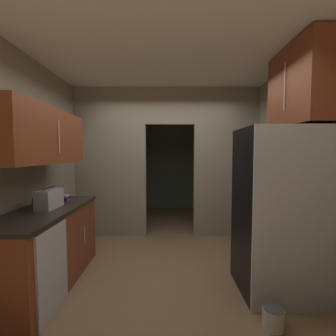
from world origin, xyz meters
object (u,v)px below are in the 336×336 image
at_px(refrigerator, 279,211).
at_px(paint_can, 272,318).
at_px(boombox, 48,199).
at_px(dishwasher, 52,271).
at_px(book_stack, 63,198).

bearing_deg(refrigerator, paint_can, -118.09).
height_order(refrigerator, boombox, refrigerator).
xyz_separation_m(dishwasher, paint_can, (2.02, -0.18, -0.33)).
bearing_deg(dishwasher, paint_can, -4.96).
relative_size(refrigerator, dishwasher, 2.14).
bearing_deg(book_stack, refrigerator, -11.87).
relative_size(book_stack, paint_can, 0.87).
xyz_separation_m(boombox, book_stack, (-0.02, 0.43, -0.07)).
bearing_deg(boombox, refrigerator, -2.76).
bearing_deg(dishwasher, book_stack, 107.65).
bearing_deg(refrigerator, book_stack, 168.13).
bearing_deg(book_stack, dishwasher, -72.35).
bearing_deg(book_stack, paint_can, -25.67).
distance_m(book_stack, paint_can, 2.72).
distance_m(refrigerator, dishwasher, 2.41).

